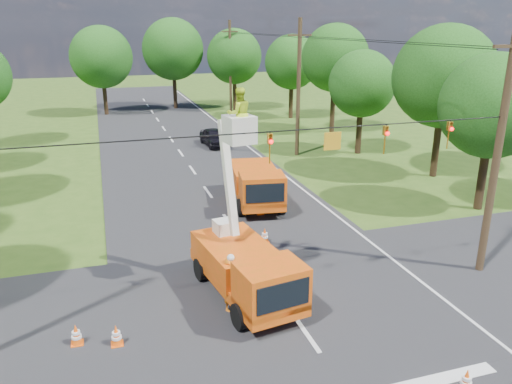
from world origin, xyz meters
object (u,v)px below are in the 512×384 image
object	(u,v)px
traffic_cone_4	(116,335)
pole_right_far	(230,67)
traffic_cone_1	(466,381)
ground_worker	(231,284)
traffic_cone_7	(277,178)
pole_right_near	(498,148)
bucket_truck	(246,257)
traffic_cone_3	(260,208)
tree_far_a	(101,57)
pole_right_mid	(299,87)
tree_far_b	(173,49)
traffic_cone_2	(265,235)
tree_right_a	(493,106)
distant_car	(214,137)
tree_right_e	(292,62)
second_truck	(256,184)
tree_right_d	(335,58)
tree_far_c	(234,56)
tree_right_b	(444,77)
tree_right_c	(362,84)

from	to	relation	value
traffic_cone_4	pole_right_far	xyz separation A→B (m)	(14.37, 40.78, 4.75)
traffic_cone_1	ground_worker	bearing A→B (deg)	130.40
traffic_cone_7	pole_right_near	size ratio (longest dim) A/B	0.07
bucket_truck	traffic_cone_3	world-z (taller)	bucket_truck
ground_worker	tree_far_a	bearing A→B (deg)	57.33
pole_right_mid	tree_far_b	distance (m)	25.65
ground_worker	traffic_cone_2	world-z (taller)	ground_worker
bucket_truck	tree_far_a	size ratio (longest dim) A/B	0.80
ground_worker	tree_right_a	distance (m)	17.12
traffic_cone_3	pole_right_far	bearing A→B (deg)	78.04
distant_car	tree_right_e	world-z (taller)	tree_right_e
ground_worker	pole_right_far	world-z (taller)	pole_right_far
second_truck	pole_right_near	size ratio (longest dim) A/B	0.64
traffic_cone_2	tree_far_b	distance (m)	40.39
traffic_cone_3	pole_right_far	xyz separation A→B (m)	(6.64, 31.36, 4.75)
pole_right_near	pole_right_mid	world-z (taller)	same
traffic_cone_1	pole_right_far	world-z (taller)	pole_right_far
tree_right_d	tree_far_c	xyz separation A→B (m)	(-5.30, 15.00, -0.62)
second_truck	ground_worker	bearing A→B (deg)	-103.48
tree_right_e	traffic_cone_2	bearing A→B (deg)	-113.27
traffic_cone_4	tree_right_b	distance (m)	25.22
pole_right_far	tree_right_d	size ratio (longest dim) A/B	1.03
traffic_cone_3	tree_right_a	xyz separation A→B (m)	(11.64, -2.64, 5.20)
tree_right_d	traffic_cone_2	bearing A→B (deg)	-122.36
tree_far_a	tree_far_b	distance (m)	8.27
traffic_cone_4	traffic_cone_7	xyz separation A→B (m)	(10.38, 14.24, 0.00)
tree_right_d	tree_far_c	bearing A→B (deg)	109.46
tree_far_b	tree_right_d	bearing A→B (deg)	-56.75
traffic_cone_7	pole_right_far	xyz separation A→B (m)	(3.98, 26.54, 4.75)
traffic_cone_1	traffic_cone_3	distance (m)	14.46
traffic_cone_2	pole_right_near	bearing A→B (deg)	-34.53
traffic_cone_1	pole_right_near	distance (m)	9.21
traffic_cone_4	tree_far_b	size ratio (longest dim) A/B	0.07
second_truck	tree_far_a	size ratio (longest dim) A/B	0.67
traffic_cone_3	tree_right_e	size ratio (longest dim) A/B	0.08
bucket_truck	tree_right_c	xyz separation A→B (m)	(14.40, 18.21, 3.69)
second_truck	pole_right_mid	bearing A→B (deg)	65.53
tree_right_b	ground_worker	bearing A→B (deg)	-144.98
distant_car	tree_right_a	size ratio (longest dim) A/B	0.50
second_truck	traffic_cone_1	xyz separation A→B (m)	(0.94, -16.02, -0.84)
tree_right_b	tree_right_d	world-z (taller)	tree_right_d
pole_right_far	tree_far_c	size ratio (longest dim) A/B	1.09
bucket_truck	second_truck	size ratio (longest dim) A/B	1.18
pole_right_near	traffic_cone_2	bearing A→B (deg)	145.47
ground_worker	traffic_cone_3	world-z (taller)	ground_worker
bucket_truck	traffic_cone_7	world-z (taller)	bucket_truck
tree_right_c	tree_far_c	bearing A→B (deg)	99.14
traffic_cone_3	tree_far_b	size ratio (longest dim) A/B	0.07
distant_car	traffic_cone_4	size ratio (longest dim) A/B	5.87
traffic_cone_2	tree_right_b	world-z (taller)	tree_right_b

